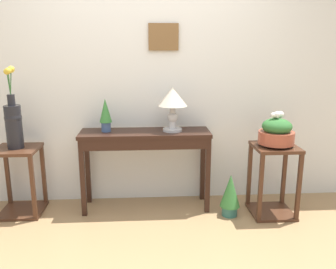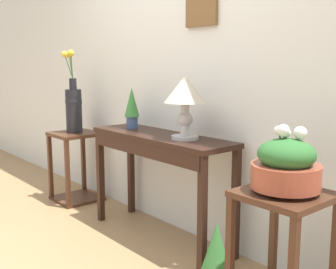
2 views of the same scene
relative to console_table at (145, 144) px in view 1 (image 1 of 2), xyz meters
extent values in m
cube|color=silver|center=(0.00, 0.30, 0.74)|extent=(9.00, 0.10, 2.80)
cube|color=brown|center=(0.19, 0.23, 1.00)|extent=(0.29, 0.02, 0.25)
cube|color=#A18591|center=(0.19, 0.23, 1.00)|extent=(0.23, 0.01, 0.20)
cube|color=black|center=(0.00, 0.02, 0.10)|extent=(1.24, 0.37, 0.03)
cube|color=black|center=(0.00, -0.14, 0.03)|extent=(1.18, 0.03, 0.10)
cube|color=black|center=(-0.59, -0.13, -0.29)|extent=(0.04, 0.04, 0.75)
cube|color=black|center=(0.59, -0.13, -0.29)|extent=(0.04, 0.04, 0.75)
cube|color=black|center=(-0.59, 0.18, -0.29)|extent=(0.04, 0.04, 0.75)
cube|color=black|center=(0.59, 0.18, -0.29)|extent=(0.04, 0.04, 0.75)
cylinder|color=#B7B7BC|center=(0.26, 0.02, 0.13)|extent=(0.18, 0.18, 0.02)
cylinder|color=#B7B7BC|center=(0.26, 0.02, 0.20)|extent=(0.06, 0.06, 0.11)
sphere|color=#B7B7BC|center=(0.26, 0.02, 0.25)|extent=(0.10, 0.10, 0.10)
cylinder|color=#B7B7BC|center=(0.26, 0.02, 0.31)|extent=(0.06, 0.06, 0.11)
cone|color=beige|center=(0.26, 0.02, 0.45)|extent=(0.28, 0.28, 0.18)
cylinder|color=#3D5684|center=(-0.37, 0.04, 0.17)|extent=(0.09, 0.09, 0.09)
cone|color=#387A38|center=(-0.37, 0.04, 0.32)|extent=(0.12, 0.12, 0.23)
cube|color=#472819|center=(-1.20, -0.03, -0.03)|extent=(0.40, 0.40, 0.03)
cube|color=#472819|center=(-1.20, -0.03, -0.65)|extent=(0.40, 0.40, 0.03)
cube|color=#472819|center=(-1.03, -0.20, -0.34)|extent=(0.04, 0.03, 0.59)
cube|color=#472819|center=(-1.38, 0.15, -0.34)|extent=(0.04, 0.04, 0.59)
cube|color=#472819|center=(-1.03, 0.15, -0.34)|extent=(0.04, 0.04, 0.59)
cylinder|color=black|center=(-1.20, -0.03, 0.19)|extent=(0.15, 0.15, 0.40)
sphere|color=black|center=(-1.20, -0.03, 0.28)|extent=(0.16, 0.16, 0.16)
cylinder|color=black|center=(-1.20, -0.03, 0.44)|extent=(0.07, 0.07, 0.10)
cylinder|color=#2D662D|center=(-1.19, -0.07, 0.60)|extent=(0.04, 0.10, 0.22)
sphere|color=gold|center=(-1.17, -0.11, 0.71)|extent=(0.06, 0.06, 0.06)
cylinder|color=#2D662D|center=(-1.18, -0.04, 0.60)|extent=(0.05, 0.04, 0.23)
sphere|color=gold|center=(-1.17, -0.05, 0.71)|extent=(0.06, 0.06, 0.06)
cylinder|color=#2D662D|center=(-1.21, -0.04, 0.59)|extent=(0.01, 0.03, 0.21)
sphere|color=gold|center=(-1.21, -0.05, 0.69)|extent=(0.05, 0.05, 0.05)
cube|color=#472819|center=(1.20, -0.20, 0.00)|extent=(0.40, 0.40, 0.03)
cube|color=#472819|center=(1.20, -0.20, -0.65)|extent=(0.40, 0.40, 0.03)
cube|color=#472819|center=(1.03, -0.37, -0.32)|extent=(0.04, 0.03, 0.62)
cube|color=#472819|center=(1.38, -0.37, -0.32)|extent=(0.04, 0.03, 0.62)
cube|color=#472819|center=(1.03, -0.02, -0.32)|extent=(0.04, 0.04, 0.62)
cube|color=#472819|center=(1.38, -0.02, -0.32)|extent=(0.04, 0.04, 0.62)
cylinder|color=#9E4733|center=(1.20, -0.20, 0.03)|extent=(0.15, 0.15, 0.02)
cylinder|color=#9E4733|center=(1.20, -0.20, 0.10)|extent=(0.33, 0.33, 0.11)
ellipsoid|color=#2D662D|center=(1.20, -0.20, 0.20)|extent=(0.27, 0.27, 0.15)
cylinder|color=#2D662D|center=(1.18, -0.20, 0.23)|extent=(0.05, 0.02, 0.16)
sphere|color=white|center=(1.16, -0.20, 0.31)|extent=(0.04, 0.04, 0.04)
cylinder|color=#2D662D|center=(1.20, -0.19, 0.23)|extent=(0.03, 0.02, 0.15)
sphere|color=white|center=(1.19, -0.19, 0.30)|extent=(0.04, 0.04, 0.04)
cylinder|color=#2D662D|center=(1.20, -0.21, 0.23)|extent=(0.03, 0.03, 0.16)
sphere|color=white|center=(1.19, -0.21, 0.31)|extent=(0.06, 0.06, 0.06)
cylinder|color=#2D662D|center=(1.22, -0.18, 0.23)|extent=(0.05, 0.05, 0.15)
sphere|color=white|center=(1.24, -0.16, 0.30)|extent=(0.06, 0.06, 0.06)
cylinder|color=#2D665B|center=(0.79, -0.22, -0.61)|extent=(0.15, 0.15, 0.10)
cone|color=#387A38|center=(0.79, -0.22, -0.41)|extent=(0.19, 0.19, 0.31)
camera|label=1|loc=(0.01, -3.31, 0.91)|focal=38.26mm
camera|label=2|loc=(2.31, -1.86, 0.61)|focal=45.01mm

